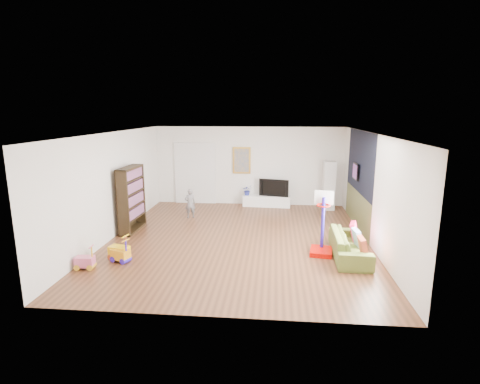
# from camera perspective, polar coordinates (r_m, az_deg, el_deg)

# --- Properties ---
(floor) EXTENTS (6.50, 7.50, 0.00)m
(floor) POSITION_cam_1_polar(r_m,az_deg,el_deg) (9.70, -0.22, -7.16)
(floor) COLOR brown
(floor) RESTS_ON ground
(ceiling) EXTENTS (6.50, 7.50, 0.00)m
(ceiling) POSITION_cam_1_polar(r_m,az_deg,el_deg) (9.16, -0.24, 8.98)
(ceiling) COLOR white
(ceiling) RESTS_ON ground
(wall_back) EXTENTS (6.50, 0.00, 2.70)m
(wall_back) POSITION_cam_1_polar(r_m,az_deg,el_deg) (13.02, 1.37, 3.97)
(wall_back) COLOR white
(wall_back) RESTS_ON ground
(wall_front) EXTENTS (6.50, 0.00, 2.70)m
(wall_front) POSITION_cam_1_polar(r_m,az_deg,el_deg) (5.74, -3.88, -6.81)
(wall_front) COLOR silver
(wall_front) RESTS_ON ground
(wall_left) EXTENTS (0.00, 7.50, 2.70)m
(wall_left) POSITION_cam_1_polar(r_m,az_deg,el_deg) (10.17, -18.77, 0.99)
(wall_left) COLOR silver
(wall_left) RESTS_ON ground
(wall_right) EXTENTS (0.00, 7.50, 2.70)m
(wall_right) POSITION_cam_1_polar(r_m,az_deg,el_deg) (9.59, 19.49, 0.28)
(wall_right) COLOR silver
(wall_right) RESTS_ON ground
(navy_accent) EXTENTS (0.01, 3.20, 1.70)m
(navy_accent) POSITION_cam_1_polar(r_m,az_deg,el_deg) (10.85, 17.84, 4.40)
(navy_accent) COLOR black
(navy_accent) RESTS_ON wall_right
(olive_wainscot) EXTENTS (0.01, 3.20, 1.00)m
(olive_wainscot) POSITION_cam_1_polar(r_m,az_deg,el_deg) (11.10, 17.39, -2.52)
(olive_wainscot) COLOR brown
(olive_wainscot) RESTS_ON wall_right
(doorway) EXTENTS (1.45, 0.06, 2.10)m
(doorway) POSITION_cam_1_polar(r_m,az_deg,el_deg) (13.29, -6.85, 2.75)
(doorway) COLOR white
(doorway) RESTS_ON ground
(painting_back) EXTENTS (0.62, 0.06, 0.92)m
(painting_back) POSITION_cam_1_polar(r_m,az_deg,el_deg) (12.97, 0.26, 4.84)
(painting_back) COLOR gold
(painting_back) RESTS_ON wall_back
(artwork_right) EXTENTS (0.04, 0.56, 0.46)m
(artwork_right) POSITION_cam_1_polar(r_m,az_deg,el_deg) (11.07, 17.19, 3.01)
(artwork_right) COLOR #7F3F8C
(artwork_right) RESTS_ON wall_right
(media_console) EXTENTS (1.63, 0.50, 0.38)m
(media_console) POSITION_cam_1_polar(r_m,az_deg,el_deg) (12.92, 4.07, -1.37)
(media_console) COLOR white
(media_console) RESTS_ON ground
(tall_cabinet) EXTENTS (0.39, 0.39, 1.62)m
(tall_cabinet) POSITION_cam_1_polar(r_m,az_deg,el_deg) (12.70, 13.40, 0.96)
(tall_cabinet) COLOR white
(tall_cabinet) RESTS_ON ground
(bookshelf) EXTENTS (0.34, 1.21, 1.76)m
(bookshelf) POSITION_cam_1_polar(r_m,az_deg,el_deg) (10.57, -16.22, -1.04)
(bookshelf) COLOR black
(bookshelf) RESTS_ON ground
(sofa) EXTENTS (0.79, 1.90, 0.55)m
(sofa) POSITION_cam_1_polar(r_m,az_deg,el_deg) (8.85, 16.38, -7.74)
(sofa) COLOR olive
(sofa) RESTS_ON ground
(basketball_hoop) EXTENTS (0.59, 0.68, 1.45)m
(basketball_hoop) POSITION_cam_1_polar(r_m,az_deg,el_deg) (8.70, 12.46, -4.72)
(basketball_hoop) COLOR #CA0800
(basketball_hoop) RESTS_ON ground
(ride_on_yellow) EXTENTS (0.48, 0.35, 0.57)m
(ride_on_yellow) POSITION_cam_1_polar(r_m,az_deg,el_deg) (8.74, -17.96, -8.01)
(ride_on_yellow) COLOR yellow
(ride_on_yellow) RESTS_ON ground
(ride_on_orange) EXTENTS (0.45, 0.36, 0.52)m
(ride_on_orange) POSITION_cam_1_polar(r_m,az_deg,el_deg) (8.61, -17.78, -8.47)
(ride_on_orange) COLOR orange
(ride_on_orange) RESTS_ON ground
(ride_on_pink) EXTENTS (0.39, 0.26, 0.50)m
(ride_on_pink) POSITION_cam_1_polar(r_m,az_deg,el_deg) (8.50, -22.61, -9.19)
(ride_on_pink) COLOR #E06089
(ride_on_pink) RESTS_ON ground
(child) EXTENTS (0.39, 0.33, 0.91)m
(child) POSITION_cam_1_polar(r_m,az_deg,el_deg) (11.54, -7.62, -1.74)
(child) COLOR slate
(child) RESTS_ON ground
(tv) EXTENTS (1.03, 0.36, 0.59)m
(tv) POSITION_cam_1_polar(r_m,az_deg,el_deg) (12.82, 5.27, 0.71)
(tv) COLOR black
(tv) RESTS_ON media_console
(vase_plant) EXTENTS (0.38, 0.35, 0.36)m
(vase_plant) POSITION_cam_1_polar(r_m,az_deg,el_deg) (12.88, 1.13, 0.29)
(vase_plant) COLOR #273198
(vase_plant) RESTS_ON media_console
(pillow_left) EXTENTS (0.11, 0.41, 0.41)m
(pillow_left) POSITION_cam_1_polar(r_m,az_deg,el_deg) (8.33, 18.24, -7.95)
(pillow_left) COLOR #A93D28
(pillow_left) RESTS_ON sofa
(pillow_center) EXTENTS (0.14, 0.41, 0.40)m
(pillow_center) POSITION_cam_1_polar(r_m,az_deg,el_deg) (8.86, 17.45, -6.69)
(pillow_center) COLOR white
(pillow_center) RESTS_ON sofa
(pillow_right) EXTENTS (0.21, 0.43, 0.42)m
(pillow_right) POSITION_cam_1_polar(r_m,az_deg,el_deg) (9.32, 17.03, -5.72)
(pillow_right) COLOR #BD1539
(pillow_right) RESTS_ON sofa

